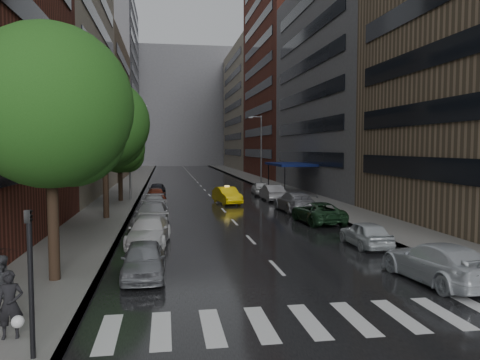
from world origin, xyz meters
The scene contains 20 objects.
ground centered at (0.00, 0.00, 0.00)m, with size 220.00×220.00×0.00m, color gray.
road centered at (0.00, 50.00, 0.01)m, with size 14.00×140.00×0.01m, color black.
sidewalk_left centered at (-9.00, 50.00, 0.07)m, with size 4.00×140.00×0.15m, color gray.
sidewalk_right centered at (9.00, 50.00, 0.07)m, with size 4.00×140.00×0.15m, color gray.
crosswalk centered at (0.20, -2.00, 0.01)m, with size 13.15×2.80×0.01m.
buildings_left centered at (-15.00, 58.79, 15.99)m, with size 8.00×108.00×38.00m.
buildings_right centered at (15.00, 56.70, 15.03)m, with size 8.05×109.10×36.00m.
building_far centered at (0.00, 118.00, 16.00)m, with size 40.00×14.00×32.00m, color slate.
tree_near centered at (-8.60, 3.10, 6.47)m, with size 5.93×5.93×9.45m.
tree_mid centered at (-8.60, 18.43, 6.67)m, with size 6.11×6.11×9.74m.
tree_far centered at (-8.60, 29.01, 4.93)m, with size 4.53×4.53×7.22m.
taxi centered at (0.86, 26.40, 0.74)m, with size 1.56×4.48×1.48m, color yellow.
parked_cars_left centered at (-5.40, 17.77, 0.70)m, with size 2.41×34.38×1.49m.
parked_cars_right centered at (5.40, 16.78, 0.73)m, with size 2.66×37.59×1.55m.
ped_bag_walker centered at (-8.46, -2.28, 0.99)m, with size 0.70×0.51×1.74m.
ped_black_umbrella centered at (-9.13, -0.99, 1.38)m, with size 1.07×0.98×2.09m.
traffic_light centered at (-7.60, -3.56, 2.23)m, with size 0.18×0.15×3.45m.
street_lamp_left centered at (-7.72, 30.00, 4.89)m, with size 1.74×0.22×9.00m.
street_lamp_right centered at (7.72, 45.00, 4.89)m, with size 1.74×0.22×9.00m.
awning centered at (8.98, 35.00, 3.13)m, with size 4.00×8.00×3.12m.
Camera 1 is at (-4.53, -14.67, 5.01)m, focal length 35.00 mm.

